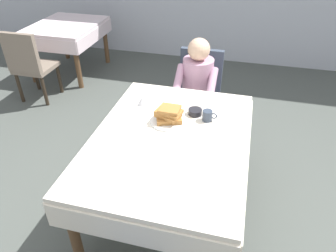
{
  "coord_description": "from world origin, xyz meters",
  "views": [
    {
      "loc": [
        0.44,
        -1.75,
        2.07
      ],
      "look_at": [
        -0.03,
        0.05,
        0.79
      ],
      "focal_mm": 33.46,
      "sensor_mm": 36.0,
      "label": 1
    }
  ],
  "objects_px": {
    "dining_table_main": "(170,146)",
    "spoon_near_edge": "(151,145)",
    "background_chair_empty": "(29,63)",
    "syrup_pitcher": "(142,101)",
    "knife_right_of_plate": "(192,127)",
    "fork_left_of_plate": "(144,120)",
    "cup_coffee": "(208,116)",
    "breakfast_stack": "(169,114)",
    "chair_diner": "(199,89)",
    "plate_breakfast": "(168,121)",
    "bowl_butter": "(195,112)",
    "background_table_far": "(67,32)",
    "diner_person": "(197,84)"
  },
  "relations": [
    {
      "from": "background_chair_empty",
      "to": "diner_person",
      "type": "bearing_deg",
      "value": -8.57
    },
    {
      "from": "breakfast_stack",
      "to": "spoon_near_edge",
      "type": "xyz_separation_m",
      "value": [
        -0.05,
        -0.31,
        -0.07
      ]
    },
    {
      "from": "diner_person",
      "to": "knife_right_of_plate",
      "type": "bearing_deg",
      "value": 97.72
    },
    {
      "from": "chair_diner",
      "to": "breakfast_stack",
      "type": "height_order",
      "value": "chair_diner"
    },
    {
      "from": "dining_table_main",
      "to": "breakfast_stack",
      "type": "distance_m",
      "value": 0.24
    },
    {
      "from": "fork_left_of_plate",
      "to": "background_chair_empty",
      "type": "height_order",
      "value": "background_chair_empty"
    },
    {
      "from": "bowl_butter",
      "to": "knife_right_of_plate",
      "type": "relative_size",
      "value": 0.55
    },
    {
      "from": "fork_left_of_plate",
      "to": "knife_right_of_plate",
      "type": "height_order",
      "value": "same"
    },
    {
      "from": "diner_person",
      "to": "background_chair_empty",
      "type": "height_order",
      "value": "diner_person"
    },
    {
      "from": "fork_left_of_plate",
      "to": "knife_right_of_plate",
      "type": "relative_size",
      "value": 0.9
    },
    {
      "from": "background_table_far",
      "to": "syrup_pitcher",
      "type": "bearing_deg",
      "value": -46.69
    },
    {
      "from": "plate_breakfast",
      "to": "spoon_near_edge",
      "type": "distance_m",
      "value": 0.32
    },
    {
      "from": "breakfast_stack",
      "to": "syrup_pitcher",
      "type": "distance_m",
      "value": 0.35
    },
    {
      "from": "diner_person",
      "to": "fork_left_of_plate",
      "type": "distance_m",
      "value": 0.9
    },
    {
      "from": "plate_breakfast",
      "to": "bowl_butter",
      "type": "xyz_separation_m",
      "value": [
        0.18,
        0.16,
        0.01
      ]
    },
    {
      "from": "knife_right_of_plate",
      "to": "background_chair_empty",
      "type": "distance_m",
      "value": 2.56
    },
    {
      "from": "plate_breakfast",
      "to": "background_table_far",
      "type": "xyz_separation_m",
      "value": [
        -2.08,
        2.11,
        -0.13
      ]
    },
    {
      "from": "dining_table_main",
      "to": "spoon_near_edge",
      "type": "relative_size",
      "value": 10.16
    },
    {
      "from": "chair_diner",
      "to": "knife_right_of_plate",
      "type": "bearing_deg",
      "value": 96.54
    },
    {
      "from": "knife_right_of_plate",
      "to": "chair_diner",
      "type": "bearing_deg",
      "value": 6.07
    },
    {
      "from": "syrup_pitcher",
      "to": "knife_right_of_plate",
      "type": "bearing_deg",
      "value": -24.98
    },
    {
      "from": "dining_table_main",
      "to": "syrup_pitcher",
      "type": "relative_size",
      "value": 19.05
    },
    {
      "from": "plate_breakfast",
      "to": "breakfast_stack",
      "type": "xyz_separation_m",
      "value": [
        0.0,
        -0.0,
        0.06
      ]
    },
    {
      "from": "cup_coffee",
      "to": "knife_right_of_plate",
      "type": "xyz_separation_m",
      "value": [
        -0.09,
        -0.12,
        -0.04
      ]
    },
    {
      "from": "knife_right_of_plate",
      "to": "background_table_far",
      "type": "bearing_deg",
      "value": 46.35
    },
    {
      "from": "breakfast_stack",
      "to": "knife_right_of_plate",
      "type": "relative_size",
      "value": 1.11
    },
    {
      "from": "knife_right_of_plate",
      "to": "spoon_near_edge",
      "type": "height_order",
      "value": "same"
    },
    {
      "from": "plate_breakfast",
      "to": "dining_table_main",
      "type": "bearing_deg",
      "value": -72.03
    },
    {
      "from": "plate_breakfast",
      "to": "knife_right_of_plate",
      "type": "xyz_separation_m",
      "value": [
        0.19,
        -0.02,
        -0.01
      ]
    },
    {
      "from": "fork_left_of_plate",
      "to": "cup_coffee",
      "type": "bearing_deg",
      "value": -78.53
    },
    {
      "from": "background_chair_empty",
      "to": "syrup_pitcher",
      "type": "bearing_deg",
      "value": -28.08
    },
    {
      "from": "dining_table_main",
      "to": "fork_left_of_plate",
      "type": "distance_m",
      "value": 0.31
    },
    {
      "from": "syrup_pitcher",
      "to": "fork_left_of_plate",
      "type": "height_order",
      "value": "syrup_pitcher"
    },
    {
      "from": "chair_diner",
      "to": "cup_coffee",
      "type": "bearing_deg",
      "value": 103.27
    },
    {
      "from": "syrup_pitcher",
      "to": "background_chair_empty",
      "type": "relative_size",
      "value": 0.09
    },
    {
      "from": "fork_left_of_plate",
      "to": "breakfast_stack",
      "type": "bearing_deg",
      "value": -87.46
    },
    {
      "from": "dining_table_main",
      "to": "knife_right_of_plate",
      "type": "bearing_deg",
      "value": 50.56
    },
    {
      "from": "dining_table_main",
      "to": "spoon_near_edge",
      "type": "height_order",
      "value": "spoon_near_edge"
    },
    {
      "from": "diner_person",
      "to": "knife_right_of_plate",
      "type": "distance_m",
      "value": 0.86
    },
    {
      "from": "chair_diner",
      "to": "syrup_pitcher",
      "type": "distance_m",
      "value": 0.9
    },
    {
      "from": "plate_breakfast",
      "to": "syrup_pitcher",
      "type": "xyz_separation_m",
      "value": [
        -0.28,
        0.2,
        0.03
      ]
    },
    {
      "from": "diner_person",
      "to": "breakfast_stack",
      "type": "relative_size",
      "value": 5.06
    },
    {
      "from": "diner_person",
      "to": "spoon_near_edge",
      "type": "distance_m",
      "value": 1.15
    },
    {
      "from": "chair_diner",
      "to": "background_table_far",
      "type": "relative_size",
      "value": 0.83
    },
    {
      "from": "diner_person",
      "to": "spoon_near_edge",
      "type": "height_order",
      "value": "diner_person"
    },
    {
      "from": "cup_coffee",
      "to": "background_table_far",
      "type": "xyz_separation_m",
      "value": [
        -2.36,
        2.01,
        -0.16
      ]
    },
    {
      "from": "fork_left_of_plate",
      "to": "spoon_near_edge",
      "type": "relative_size",
      "value": 1.2
    },
    {
      "from": "dining_table_main",
      "to": "fork_left_of_plate",
      "type": "xyz_separation_m",
      "value": [
        -0.25,
        0.16,
        0.09
      ]
    },
    {
      "from": "breakfast_stack",
      "to": "spoon_near_edge",
      "type": "height_order",
      "value": "breakfast_stack"
    },
    {
      "from": "plate_breakfast",
      "to": "breakfast_stack",
      "type": "distance_m",
      "value": 0.06
    }
  ]
}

